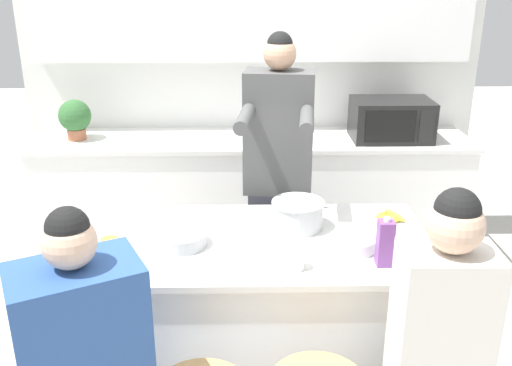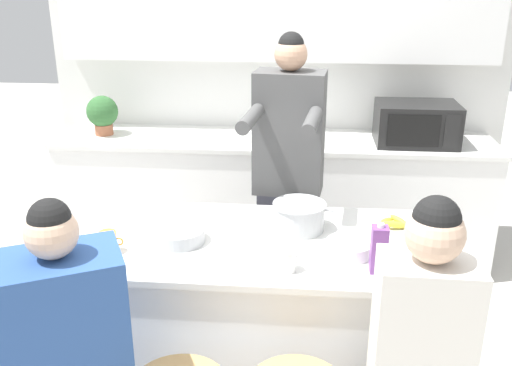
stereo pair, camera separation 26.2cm
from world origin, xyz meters
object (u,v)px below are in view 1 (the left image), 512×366
object	(u,v)px
kitchen_island	(256,321)
juice_carton	(385,243)
coffee_cup_near	(295,258)
coffee_cup_far	(111,249)
fruit_bowl	(181,239)
microwave	(391,120)
cooking_pot	(298,214)
potted_plant	(75,118)
banana_bunch	(389,216)
person_cooking	(278,193)

from	to	relation	value
kitchen_island	juice_carton	xyz separation A→B (m)	(0.53, -0.24, 0.55)
coffee_cup_near	juice_carton	xyz separation A→B (m)	(0.38, 0.03, 0.05)
coffee_cup_far	juice_carton	bearing A→B (deg)	-3.30
fruit_bowl	microwave	xyz separation A→B (m)	(1.32, 1.55, 0.14)
kitchen_island	cooking_pot	xyz separation A→B (m)	(0.20, 0.13, 0.51)
juice_carton	fruit_bowl	bearing A→B (deg)	167.17
coffee_cup_far	juice_carton	size ratio (longest dim) A/B	0.49
kitchen_island	potted_plant	size ratio (longest dim) A/B	5.69
banana_bunch	potted_plant	world-z (taller)	potted_plant
fruit_bowl	juice_carton	size ratio (longest dim) A/B	1.08
person_cooking	cooking_pot	bearing A→B (deg)	-75.22
cooking_pot	potted_plant	bearing A→B (deg)	135.69
coffee_cup_near	coffee_cup_far	bearing A→B (deg)	173.20
coffee_cup_near	banana_bunch	xyz separation A→B (m)	(0.50, 0.47, -0.02)
potted_plant	fruit_bowl	bearing A→B (deg)	-60.48
kitchen_island	person_cooking	world-z (taller)	person_cooking
kitchen_island	person_cooking	xyz separation A→B (m)	(0.13, 0.61, 0.43)
kitchen_island	banana_bunch	world-z (taller)	banana_bunch
potted_plant	coffee_cup_far	bearing A→B (deg)	-70.46
coffee_cup_near	juice_carton	world-z (taller)	juice_carton
kitchen_island	coffee_cup_near	size ratio (longest dim) A/B	14.53
juice_carton	microwave	xyz separation A→B (m)	(0.44, 1.75, 0.07)
banana_bunch	potted_plant	size ratio (longest dim) A/B	0.61
coffee_cup_far	potted_plant	size ratio (longest dim) A/B	0.38
person_cooking	coffee_cup_far	world-z (taller)	person_cooking
cooking_pot	microwave	world-z (taller)	microwave
fruit_bowl	juice_carton	bearing A→B (deg)	-12.83
coffee_cup_near	juice_carton	size ratio (longest dim) A/B	0.51
cooking_pot	banana_bunch	bearing A→B (deg)	7.73
coffee_cup_far	potted_plant	xyz separation A→B (m)	(-0.61, 1.72, 0.14)
coffee_cup_near	potted_plant	distance (m)	2.29
person_cooking	coffee_cup_far	bearing A→B (deg)	-127.60
coffee_cup_far	banana_bunch	world-z (taller)	coffee_cup_far
coffee_cup_far	microwave	distance (m)	2.33
fruit_bowl	coffee_cup_near	world-z (taller)	coffee_cup_near
coffee_cup_near	fruit_bowl	bearing A→B (deg)	155.61
juice_carton	potted_plant	distance (m)	2.52
cooking_pot	coffee_cup_far	bearing A→B (deg)	-159.57
kitchen_island	banana_bunch	xyz separation A→B (m)	(0.66, 0.19, 0.47)
coffee_cup_far	microwave	size ratio (longest dim) A/B	0.20
kitchen_island	cooking_pot	bearing A→B (deg)	33.11
juice_carton	potted_plant	world-z (taller)	potted_plant
cooking_pot	juice_carton	xyz separation A→B (m)	(0.33, -0.38, 0.04)
kitchen_island	microwave	distance (m)	1.90
fruit_bowl	juice_carton	world-z (taller)	juice_carton
kitchen_island	coffee_cup_near	xyz separation A→B (m)	(0.16, -0.27, 0.49)
fruit_bowl	person_cooking	bearing A→B (deg)	54.12
cooking_pot	coffee_cup_far	size ratio (longest dim) A/B	3.18
kitchen_island	juice_carton	size ratio (longest dim) A/B	7.43
cooking_pot	potted_plant	xyz separation A→B (m)	(-1.44, 1.41, 0.13)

